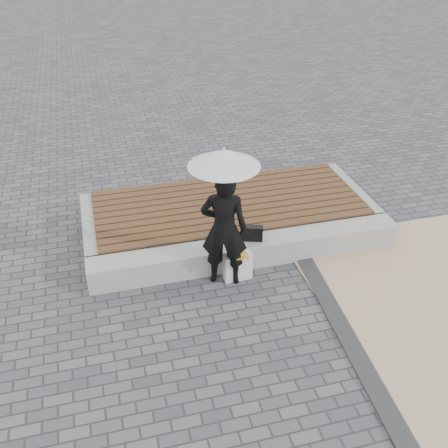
{
  "coord_description": "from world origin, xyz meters",
  "views": [
    {
      "loc": [
        -2.15,
        -4.94,
        5.03
      ],
      "look_at": [
        -0.49,
        1.25,
        1.0
      ],
      "focal_mm": 42.57,
      "sensor_mm": 36.0,
      "label": 1
    }
  ],
  "objects_px": {
    "woman": "(224,229)",
    "canvas_tote": "(238,266)",
    "parasol": "(224,158)",
    "handbag": "(252,233)",
    "seating_ledge": "(248,251)"
  },
  "relations": [
    {
      "from": "seating_ledge",
      "to": "woman",
      "type": "relative_size",
      "value": 2.72
    },
    {
      "from": "woman",
      "to": "handbag",
      "type": "distance_m",
      "value": 0.76
    },
    {
      "from": "seating_ledge",
      "to": "parasol",
      "type": "relative_size",
      "value": 3.97
    },
    {
      "from": "canvas_tote",
      "to": "woman",
      "type": "bearing_deg",
      "value": 173.82
    },
    {
      "from": "seating_ledge",
      "to": "canvas_tote",
      "type": "xyz_separation_m",
      "value": [
        -0.28,
        -0.36,
        0.02
      ]
    },
    {
      "from": "woman",
      "to": "parasol",
      "type": "height_order",
      "value": "parasol"
    },
    {
      "from": "woman",
      "to": "seating_ledge",
      "type": "bearing_deg",
      "value": -125.31
    },
    {
      "from": "canvas_tote",
      "to": "seating_ledge",
      "type": "bearing_deg",
      "value": 49.73
    },
    {
      "from": "woman",
      "to": "canvas_tote",
      "type": "xyz_separation_m",
      "value": [
        0.21,
        -0.01,
        -0.7
      ]
    },
    {
      "from": "parasol",
      "to": "canvas_tote",
      "type": "height_order",
      "value": "parasol"
    },
    {
      "from": "seating_ledge",
      "to": "parasol",
      "type": "height_order",
      "value": "parasol"
    },
    {
      "from": "canvas_tote",
      "to": "handbag",
      "type": "bearing_deg",
      "value": 46.23
    },
    {
      "from": "seating_ledge",
      "to": "woman",
      "type": "xyz_separation_m",
      "value": [
        -0.49,
        -0.35,
        0.72
      ]
    },
    {
      "from": "canvas_tote",
      "to": "parasol",
      "type": "bearing_deg",
      "value": 173.82
    },
    {
      "from": "seating_ledge",
      "to": "canvas_tote",
      "type": "height_order",
      "value": "canvas_tote"
    }
  ]
}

